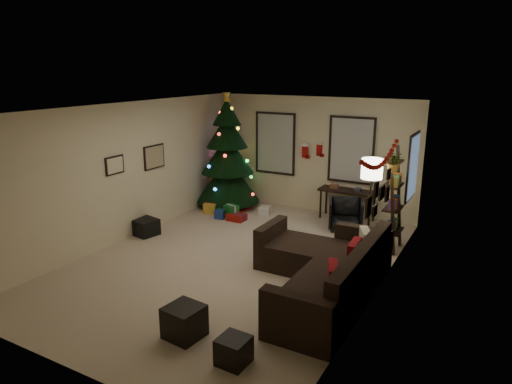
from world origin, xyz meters
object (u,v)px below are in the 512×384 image
desk_chair (346,215)px  bookshelf (394,202)px  sofa (326,273)px  desk (348,193)px  christmas_tree (227,159)px

desk_chair → bookshelf: (1.12, -0.67, 0.62)m
sofa → desk: sofa is taller
christmas_tree → bookshelf: size_ratio=1.47×
desk → desk_chair: size_ratio=1.95×
bookshelf → desk: bearing=134.7°
desk → bookshelf: bookshelf is taller
christmas_tree → sofa: (3.72, -3.06, -0.89)m
sofa → desk: size_ratio=2.33×
sofa → desk_chair: sofa is taller
desk → sofa: bearing=-76.8°
bookshelf → sofa: bearing=-102.6°
desk_chair → desk: bearing=86.7°
sofa → desk_chair: size_ratio=4.55×
sofa → bookshelf: bearing=77.4°
christmas_tree → desk_chair: size_ratio=4.39×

